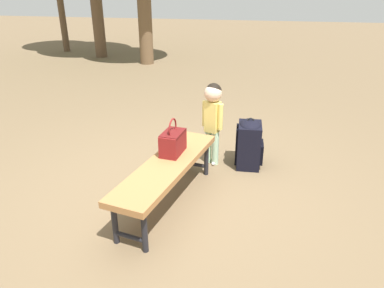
{
  "coord_description": "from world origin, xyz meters",
  "views": [
    {
      "loc": [
        -3.18,
        -0.88,
        1.99
      ],
      "look_at": [
        0.18,
        -0.16,
        0.45
      ],
      "focal_mm": 33.21,
      "sensor_mm": 36.0,
      "label": 1
    }
  ],
  "objects_px": {
    "park_bench": "(167,168)",
    "child_standing": "(213,111)",
    "backpack_large": "(249,142)",
    "handbag": "(173,142)"
  },
  "relations": [
    {
      "from": "park_bench",
      "to": "child_standing",
      "type": "relative_size",
      "value": 1.66
    },
    {
      "from": "child_standing",
      "to": "backpack_large",
      "type": "height_order",
      "value": "child_standing"
    },
    {
      "from": "park_bench",
      "to": "handbag",
      "type": "relative_size",
      "value": 4.47
    },
    {
      "from": "park_bench",
      "to": "backpack_large",
      "type": "distance_m",
      "value": 1.23
    },
    {
      "from": "park_bench",
      "to": "child_standing",
      "type": "xyz_separation_m",
      "value": [
        0.96,
        -0.28,
        0.27
      ]
    },
    {
      "from": "handbag",
      "to": "child_standing",
      "type": "relative_size",
      "value": 0.37
    },
    {
      "from": "park_bench",
      "to": "handbag",
      "type": "bearing_deg",
      "value": -0.04
    },
    {
      "from": "park_bench",
      "to": "child_standing",
      "type": "height_order",
      "value": "child_standing"
    },
    {
      "from": "child_standing",
      "to": "backpack_large",
      "type": "bearing_deg",
      "value": -85.83
    },
    {
      "from": "handbag",
      "to": "backpack_large",
      "type": "xyz_separation_m",
      "value": [
        0.77,
        -0.72,
        -0.27
      ]
    }
  ]
}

